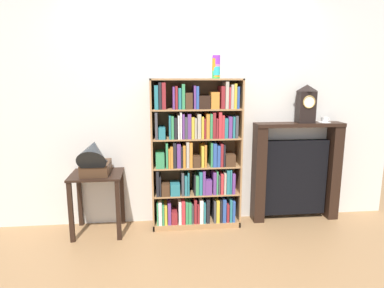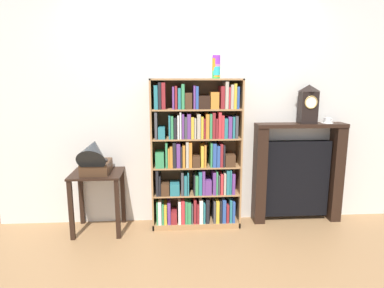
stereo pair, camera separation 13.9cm
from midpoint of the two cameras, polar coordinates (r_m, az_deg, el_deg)
name	(u,v)px [view 2 (the right image)]	position (r m, az deg, el deg)	size (l,w,h in m)	color
ground_plane	(197,229)	(3.81, 1.88, -14.45)	(7.57, 6.40, 0.02)	#997047
wall_back	(200,109)	(3.75, 2.43, 6.02)	(4.57, 0.08, 2.60)	silver
bookshelf	(196,158)	(3.64, 1.86, -2.46)	(0.97, 0.30, 1.64)	#A87A4C
cup_stack	(216,67)	(3.55, 5.34, 13.06)	(0.08, 0.08, 0.24)	green
side_table_left	(98,188)	(3.70, -14.89, -7.26)	(0.53, 0.46, 0.66)	black
gramophone	(94,156)	(3.54, -15.40, -2.08)	(0.29, 0.48, 0.46)	#472D1C
fireplace_mantel	(297,173)	(4.04, 18.62, -4.83)	(1.02, 0.21, 1.15)	black
mantel_clock	(308,104)	(3.92, 20.34, 6.45)	(0.19, 0.15, 0.43)	black
teacup_with_saucer	(327,121)	(4.04, 23.16, 3.69)	(0.14, 0.14, 0.06)	white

